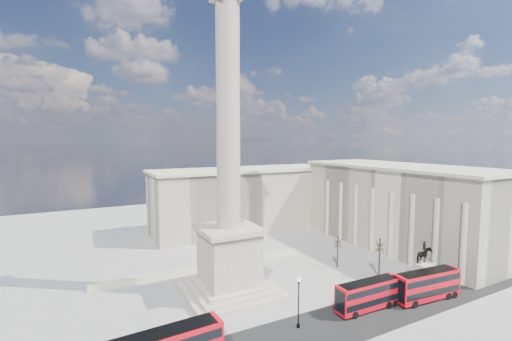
{
  "coord_description": "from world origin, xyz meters",
  "views": [
    {
      "loc": [
        -20.56,
        -43.25,
        24.26
      ],
      "look_at": [
        3.06,
        1.74,
        19.75
      ],
      "focal_mm": 24.0,
      "sensor_mm": 36.0,
      "label": 1
    }
  ],
  "objects_px": {
    "red_bus_b": "(369,295)",
    "pedestrian_standing": "(428,273)",
    "red_bus_c": "(427,285)",
    "pedestrian_crossing": "(368,286)",
    "pedestrian_walking": "(394,284)",
    "victorian_lamp": "(299,298)",
    "equestrian_statue": "(423,272)",
    "red_bus_d": "(487,258)",
    "nelsons_column": "(229,213)"
  },
  "relations": [
    {
      "from": "red_bus_b",
      "to": "pedestrian_standing",
      "type": "distance_m",
      "value": 18.23
    },
    {
      "from": "red_bus_c",
      "to": "pedestrian_crossing",
      "type": "xyz_separation_m",
      "value": [
        -5.81,
        6.39,
        -1.44
      ]
    },
    {
      "from": "pedestrian_walking",
      "to": "red_bus_c",
      "type": "bearing_deg",
      "value": -111.81
    },
    {
      "from": "pedestrian_walking",
      "to": "red_bus_b",
      "type": "bearing_deg",
      "value": 164.87
    },
    {
      "from": "victorian_lamp",
      "to": "equestrian_statue",
      "type": "distance_m",
      "value": 25.09
    },
    {
      "from": "red_bus_d",
      "to": "victorian_lamp",
      "type": "xyz_separation_m",
      "value": [
        -41.51,
        0.63,
        1.35
      ]
    },
    {
      "from": "pedestrian_standing",
      "to": "pedestrian_crossing",
      "type": "distance_m",
      "value": 13.57
    },
    {
      "from": "nelsons_column",
      "to": "victorian_lamp",
      "type": "height_order",
      "value": "nelsons_column"
    },
    {
      "from": "red_bus_b",
      "to": "equestrian_statue",
      "type": "height_order",
      "value": "equestrian_statue"
    },
    {
      "from": "victorian_lamp",
      "to": "pedestrian_crossing",
      "type": "bearing_deg",
      "value": 12.88
    },
    {
      "from": "equestrian_statue",
      "to": "pedestrian_crossing",
      "type": "distance_m",
      "value": 9.79
    },
    {
      "from": "equestrian_statue",
      "to": "pedestrian_crossing",
      "type": "bearing_deg",
      "value": 160.32
    },
    {
      "from": "red_bus_d",
      "to": "pedestrian_crossing",
      "type": "relative_size",
      "value": 6.67
    },
    {
      "from": "victorian_lamp",
      "to": "red_bus_c",
      "type": "bearing_deg",
      "value": -7.14
    },
    {
      "from": "equestrian_statue",
      "to": "pedestrian_standing",
      "type": "relative_size",
      "value": 4.67
    },
    {
      "from": "victorian_lamp",
      "to": "pedestrian_crossing",
      "type": "height_order",
      "value": "victorian_lamp"
    },
    {
      "from": "nelsons_column",
      "to": "pedestrian_standing",
      "type": "bearing_deg",
      "value": -17.6
    },
    {
      "from": "equestrian_statue",
      "to": "victorian_lamp",
      "type": "bearing_deg",
      "value": -179.05
    },
    {
      "from": "pedestrian_standing",
      "to": "pedestrian_crossing",
      "type": "xyz_separation_m",
      "value": [
        -13.53,
        1.05,
        0.08
      ]
    },
    {
      "from": "red_bus_b",
      "to": "pedestrian_crossing",
      "type": "distance_m",
      "value": 6.32
    },
    {
      "from": "nelsons_column",
      "to": "pedestrian_crossing",
      "type": "height_order",
      "value": "nelsons_column"
    },
    {
      "from": "red_bus_b",
      "to": "red_bus_d",
      "type": "xyz_separation_m",
      "value": [
        29.86,
        0.11,
        0.38
      ]
    },
    {
      "from": "nelsons_column",
      "to": "red_bus_d",
      "type": "height_order",
      "value": "nelsons_column"
    },
    {
      "from": "red_bus_b",
      "to": "pedestrian_crossing",
      "type": "bearing_deg",
      "value": 46.5
    },
    {
      "from": "pedestrian_walking",
      "to": "pedestrian_standing",
      "type": "bearing_deg",
      "value": -33.43
    },
    {
      "from": "pedestrian_standing",
      "to": "red_bus_c",
      "type": "bearing_deg",
      "value": 19.55
    },
    {
      "from": "red_bus_b",
      "to": "red_bus_d",
      "type": "height_order",
      "value": "red_bus_d"
    },
    {
      "from": "victorian_lamp",
      "to": "pedestrian_walking",
      "type": "bearing_deg",
      "value": 6.71
    },
    {
      "from": "red_bus_c",
      "to": "pedestrian_crossing",
      "type": "distance_m",
      "value": 8.75
    },
    {
      "from": "red_bus_b",
      "to": "red_bus_d",
      "type": "relative_size",
      "value": 0.84
    },
    {
      "from": "nelsons_column",
      "to": "equestrian_statue",
      "type": "relative_size",
      "value": 6.3
    },
    {
      "from": "nelsons_column",
      "to": "pedestrian_walking",
      "type": "bearing_deg",
      "value": -23.69
    },
    {
      "from": "equestrian_statue",
      "to": "pedestrian_walking",
      "type": "bearing_deg",
      "value": 155.56
    },
    {
      "from": "red_bus_d",
      "to": "red_bus_b",
      "type": "bearing_deg",
      "value": -174.43
    },
    {
      "from": "red_bus_c",
      "to": "red_bus_d",
      "type": "relative_size",
      "value": 0.91
    },
    {
      "from": "red_bus_b",
      "to": "pedestrian_walking",
      "type": "xyz_separation_m",
      "value": [
        8.98,
        3.17,
        -1.46
      ]
    },
    {
      "from": "nelsons_column",
      "to": "pedestrian_standing",
      "type": "distance_m",
      "value": 37.2
    },
    {
      "from": "red_bus_b",
      "to": "red_bus_c",
      "type": "height_order",
      "value": "red_bus_c"
    },
    {
      "from": "red_bus_b",
      "to": "pedestrian_standing",
      "type": "height_order",
      "value": "red_bus_b"
    },
    {
      "from": "equestrian_statue",
      "to": "pedestrian_standing",
      "type": "distance_m",
      "value": 5.32
    },
    {
      "from": "pedestrian_crossing",
      "to": "red_bus_c",
      "type": "bearing_deg",
      "value": -175.01
    },
    {
      "from": "pedestrian_walking",
      "to": "red_bus_d",
      "type": "bearing_deg",
      "value": -42.92
    },
    {
      "from": "red_bus_d",
      "to": "pedestrian_crossing",
      "type": "bearing_deg",
      "value": 175.81
    },
    {
      "from": "victorian_lamp",
      "to": "pedestrian_standing",
      "type": "bearing_deg",
      "value": 5.04
    },
    {
      "from": "victorian_lamp",
      "to": "pedestrian_walking",
      "type": "height_order",
      "value": "victorian_lamp"
    },
    {
      "from": "pedestrian_standing",
      "to": "nelsons_column",
      "type": "bearing_deg",
      "value": -32.69
    },
    {
      "from": "red_bus_c",
      "to": "pedestrian_crossing",
      "type": "bearing_deg",
      "value": 137.53
    },
    {
      "from": "pedestrian_standing",
      "to": "victorian_lamp",
      "type": "bearing_deg",
      "value": -10.05
    },
    {
      "from": "red_bus_c",
      "to": "pedestrian_standing",
      "type": "distance_m",
      "value": 9.51
    },
    {
      "from": "victorian_lamp",
      "to": "nelsons_column",
      "type": "bearing_deg",
      "value": 106.9
    }
  ]
}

